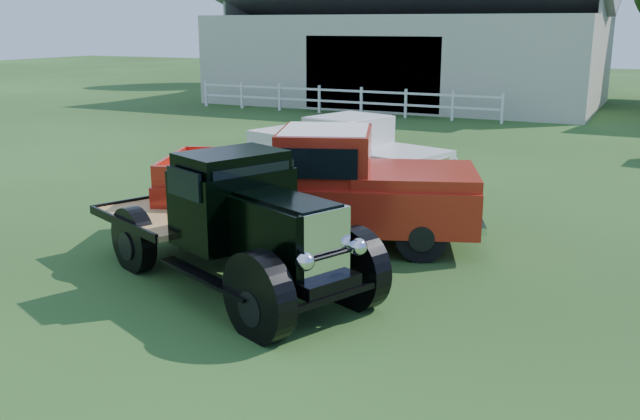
% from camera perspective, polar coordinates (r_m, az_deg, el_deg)
% --- Properties ---
extents(ground, '(120.00, 120.00, 0.00)m').
position_cam_1_polar(ground, '(10.35, -3.94, -7.03)').
color(ground, '#203413').
extents(shed_left, '(18.80, 10.20, 5.60)m').
position_cam_1_polar(shed_left, '(36.31, 7.14, 12.97)').
color(shed_left, '#B7B39E').
rests_on(shed_left, ground).
extents(fence_rail, '(14.20, 0.16, 1.20)m').
position_cam_1_polar(fence_rail, '(31.25, 1.61, 8.77)').
color(fence_rail, white).
rests_on(fence_rail, ground).
extents(tree_a, '(6.30, 6.30, 10.50)m').
position_cam_1_polar(tree_a, '(47.22, -3.06, 16.41)').
color(tree_a, '#193F19').
rests_on(tree_a, ground).
extents(vintage_flatbed, '(5.54, 3.90, 2.04)m').
position_cam_1_polar(vintage_flatbed, '(10.65, -7.26, -0.69)').
color(vintage_flatbed, black).
rests_on(vintage_flatbed, ground).
extents(red_pickup, '(6.11, 4.04, 2.08)m').
position_cam_1_polar(red_pickup, '(12.62, -0.09, 1.95)').
color(red_pickup, '#B22314').
rests_on(red_pickup, ground).
extents(white_pickup, '(5.25, 3.21, 1.81)m').
position_cam_1_polar(white_pickup, '(16.10, 2.03, 4.23)').
color(white_pickup, silver).
rests_on(white_pickup, ground).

